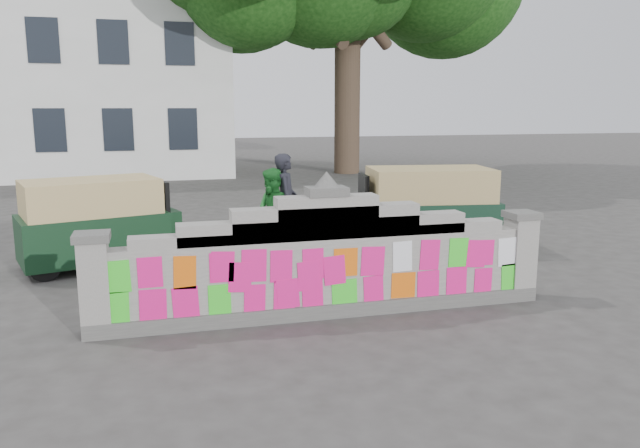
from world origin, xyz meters
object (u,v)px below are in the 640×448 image
at_px(cyclist_rider, 286,214).
at_px(rickshaw_left, 97,221).
at_px(rickshaw_right, 425,208).
at_px(cyclist_bike, 286,233).
at_px(pedestrian, 273,216).

bearing_deg(cyclist_rider, rickshaw_left, 93.48).
height_order(rickshaw_left, rickshaw_right, rickshaw_right).
relative_size(cyclist_bike, rickshaw_right, 0.64).
distance_m(pedestrian, rickshaw_left, 3.16).
distance_m(cyclist_rider, rickshaw_left, 3.41).
bearing_deg(rickshaw_right, pedestrian, 11.32).
bearing_deg(rickshaw_left, cyclist_rider, -24.15).
relative_size(cyclist_rider, rickshaw_left, 0.60).
relative_size(cyclist_rider, rickshaw_right, 0.57).
xyz_separation_m(cyclist_bike, rickshaw_right, (2.87, 0.08, 0.34)).
bearing_deg(cyclist_bike, cyclist_rider, -78.99).
bearing_deg(rickshaw_left, cyclist_bike, -24.15).
height_order(cyclist_rider, pedestrian, cyclist_rider).
bearing_deg(cyclist_bike, rickshaw_left, 93.48).
bearing_deg(cyclist_bike, pedestrian, 116.96).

